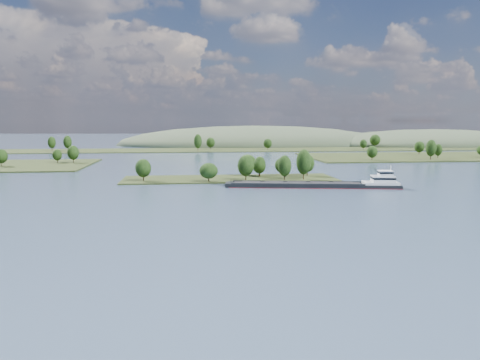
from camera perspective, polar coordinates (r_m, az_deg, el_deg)
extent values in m
plane|color=#374B60|center=(162.46, 0.65, -2.54)|extent=(1800.00, 1800.00, 0.00)
cube|color=#253015|center=(221.49, -1.27, 0.08)|extent=(100.00, 30.00, 1.20)
cylinder|color=black|center=(214.36, 5.43, 0.48)|extent=(0.50, 0.50, 3.73)
ellipsoid|color=black|center=(213.85, 5.45, 1.74)|extent=(6.36, 6.36, 9.60)
cylinder|color=black|center=(232.46, 0.98, 1.00)|extent=(0.50, 0.50, 3.41)
ellipsoid|color=black|center=(232.02, 0.98, 2.06)|extent=(8.48, 8.48, 8.77)
cylinder|color=black|center=(214.10, 0.71, 0.50)|extent=(0.50, 0.50, 3.76)
ellipsoid|color=black|center=(213.59, 0.71, 1.78)|extent=(7.66, 7.66, 9.66)
cylinder|color=black|center=(228.23, 2.42, 0.85)|extent=(0.50, 0.50, 3.21)
ellipsoid|color=black|center=(227.81, 2.43, 1.87)|extent=(5.77, 5.77, 8.26)
cylinder|color=black|center=(209.05, -3.84, 0.18)|extent=(0.50, 0.50, 2.74)
ellipsoid|color=black|center=(208.65, -3.85, 1.14)|extent=(8.32, 8.32, 7.05)
cylinder|color=black|center=(215.79, -11.70, 0.34)|extent=(0.50, 0.50, 3.26)
ellipsoid|color=black|center=(215.34, -11.72, 1.43)|extent=(7.19, 7.19, 8.38)
cylinder|color=black|center=(228.10, 2.35, 0.81)|extent=(0.50, 0.50, 2.91)
ellipsoid|color=black|center=(227.72, 2.36, 1.73)|extent=(6.46, 6.46, 7.49)
cylinder|color=black|center=(233.74, 8.20, 0.96)|extent=(0.50, 0.50, 3.44)
ellipsoid|color=black|center=(233.31, 8.22, 2.03)|extent=(7.06, 7.06, 8.85)
cylinder|color=black|center=(218.37, 7.76, 0.68)|extent=(0.50, 0.50, 4.58)
ellipsoid|color=black|center=(217.78, 7.78, 2.20)|extent=(7.07, 7.07, 11.78)
cylinder|color=black|center=(231.52, 5.20, 0.88)|extent=(0.50, 0.50, 2.96)
ellipsoid|color=black|center=(231.14, 5.21, 1.81)|extent=(7.79, 7.79, 7.60)
cylinder|color=black|center=(319.35, -19.64, 2.33)|extent=(0.50, 0.50, 3.63)
ellipsoid|color=black|center=(319.02, -19.67, 3.16)|extent=(7.35, 7.35, 9.34)
cylinder|color=black|center=(322.59, -21.36, 2.23)|extent=(0.50, 0.50, 2.81)
ellipsoid|color=black|center=(322.32, -21.39, 2.86)|extent=(5.96, 5.96, 7.23)
cylinder|color=black|center=(311.72, -27.07, 1.83)|extent=(0.50, 0.50, 3.34)
ellipsoid|color=black|center=(311.40, -27.11, 2.60)|extent=(7.37, 7.37, 8.60)
cylinder|color=black|center=(332.59, 15.79, 2.62)|extent=(0.50, 0.50, 3.19)
ellipsoid|color=black|center=(332.30, 15.82, 3.32)|extent=(7.22, 7.22, 8.20)
cylinder|color=black|center=(350.15, 22.22, 2.69)|extent=(0.50, 0.50, 4.53)
ellipsoid|color=black|center=(349.80, 22.27, 3.63)|extent=(7.09, 7.09, 11.65)
cylinder|color=black|center=(366.19, 22.98, 2.74)|extent=(0.50, 0.50, 3.38)
ellipsoid|color=black|center=(365.92, 23.02, 3.41)|extent=(5.63, 5.63, 8.68)
cylinder|color=black|center=(399.68, 21.00, 3.17)|extent=(0.50, 0.50, 3.48)
ellipsoid|color=black|center=(399.43, 21.03, 3.80)|extent=(7.80, 7.80, 8.94)
cube|color=#253015|center=(440.18, -3.87, 3.63)|extent=(900.00, 60.00, 1.20)
cylinder|color=black|center=(455.13, -21.94, 3.59)|extent=(0.50, 0.50, 4.26)
ellipsoid|color=black|center=(454.87, -21.97, 4.27)|extent=(7.08, 7.08, 10.96)
cylinder|color=black|center=(452.48, 14.79, 3.79)|extent=(0.50, 0.50, 3.23)
ellipsoid|color=black|center=(452.27, 14.81, 4.31)|extent=(6.54, 6.54, 8.30)
cylinder|color=black|center=(444.83, -3.60, 3.99)|extent=(0.50, 0.50, 3.72)
ellipsoid|color=black|center=(444.59, -3.61, 4.60)|extent=(8.20, 8.20, 9.57)
cylinder|color=black|center=(493.96, 16.12, 4.08)|extent=(0.50, 0.50, 4.33)
ellipsoid|color=black|center=(493.71, 16.14, 4.72)|extent=(10.63, 10.63, 11.14)
cylinder|color=black|center=(448.95, -20.25, 3.64)|extent=(0.50, 0.50, 4.53)
ellipsoid|color=black|center=(448.67, -20.28, 4.37)|extent=(7.52, 7.52, 11.65)
cylinder|color=black|center=(437.45, 3.39, 3.92)|extent=(0.50, 0.50, 3.42)
ellipsoid|color=black|center=(437.23, 3.40, 4.48)|extent=(8.03, 8.03, 8.78)
cylinder|color=black|center=(419.77, -5.15, 3.87)|extent=(0.50, 0.50, 5.00)
ellipsoid|color=black|center=(419.45, -5.16, 4.73)|extent=(7.03, 7.03, 12.85)
ellipsoid|color=#3B4932|center=(581.38, 22.38, 3.98)|extent=(260.00, 140.00, 36.00)
ellipsoid|color=#3B4932|center=(545.45, 1.98, 4.34)|extent=(320.00, 160.00, 44.00)
cube|color=black|center=(197.89, 9.01, -0.73)|extent=(71.11, 20.73, 1.94)
cube|color=maroon|center=(197.95, 9.01, -0.85)|extent=(71.31, 20.94, 0.22)
cube|color=black|center=(201.43, 6.90, -0.20)|extent=(54.00, 9.67, 0.71)
cube|color=black|center=(192.87, 7.05, -0.54)|extent=(54.00, 9.67, 0.71)
cube|color=black|center=(197.17, 6.97, -0.40)|extent=(53.56, 16.86, 0.26)
cube|color=black|center=(196.85, 1.32, -0.29)|extent=(9.06, 8.49, 0.31)
cube|color=black|center=(196.75, 4.15, -0.31)|extent=(9.06, 8.49, 0.31)
cube|color=black|center=(197.13, 6.97, -0.33)|extent=(9.06, 8.49, 0.31)
cube|color=black|center=(197.99, 9.78, -0.35)|extent=(9.06, 8.49, 0.31)
cube|color=black|center=(199.31, 12.56, -0.37)|extent=(9.06, 8.49, 0.31)
cube|color=black|center=(197.53, -1.37, -0.56)|extent=(3.96, 8.28, 1.77)
cylinder|color=black|center=(197.30, -1.11, -0.20)|extent=(0.24, 0.24, 1.94)
cube|color=white|center=(202.25, 16.76, -0.35)|extent=(15.36, 10.76, 1.06)
cube|color=white|center=(202.24, 17.02, 0.14)|extent=(9.90, 8.46, 2.65)
cube|color=black|center=(202.20, 17.02, 0.24)|extent=(10.11, 8.67, 0.79)
cube|color=white|center=(202.19, 17.29, 0.78)|extent=(6.12, 6.12, 1.94)
cube|color=black|center=(202.15, 17.29, 0.88)|extent=(6.33, 6.33, 0.71)
cube|color=white|center=(202.08, 17.30, 1.08)|extent=(6.53, 6.53, 0.18)
cylinder|color=white|center=(202.52, 17.92, 1.37)|extent=(0.20, 0.20, 2.30)
cylinder|color=black|center=(203.81, 16.16, 1.22)|extent=(0.51, 0.51, 1.06)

